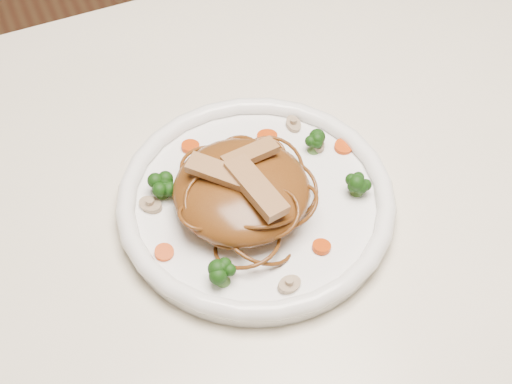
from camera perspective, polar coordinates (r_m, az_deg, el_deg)
name	(u,v)px	position (r m, az deg, el deg)	size (l,w,h in m)	color
table	(326,246)	(0.89, 5.25, -4.04)	(1.20, 0.80, 0.75)	white
plate	(256,205)	(0.79, 0.00, -1.00)	(0.28, 0.28, 0.02)	white
noodle_mound	(241,190)	(0.76, -1.09, 0.13)	(0.14, 0.14, 0.04)	brown
chicken_a	(250,154)	(0.75, -0.43, 2.84)	(0.06, 0.02, 0.01)	#AE8452
chicken_b	(219,172)	(0.74, -2.76, 1.50)	(0.07, 0.02, 0.01)	#AE8452
chicken_c	(256,188)	(0.72, 0.01, 0.32)	(0.08, 0.02, 0.01)	#AE8452
broccoli_0	(314,141)	(0.82, 4.38, 3.81)	(0.03, 0.03, 0.03)	#15470E
broccoli_1	(162,186)	(0.78, -7.08, 0.47)	(0.02, 0.02, 0.03)	#15470E
broccoli_2	(223,273)	(0.71, -2.50, -6.06)	(0.03, 0.03, 0.03)	#15470E
broccoli_3	(358,183)	(0.78, 7.64, 0.70)	(0.03, 0.03, 0.03)	#15470E
carrot_0	(267,137)	(0.84, 0.84, 4.16)	(0.02, 0.02, 0.01)	#BD3C06
carrot_1	(164,252)	(0.75, -6.88, -4.51)	(0.02, 0.02, 0.01)	#BD3C06
carrot_2	(344,147)	(0.83, 6.57, 3.39)	(0.02, 0.02, 0.01)	#BD3C06
carrot_3	(190,146)	(0.83, -4.93, 3.41)	(0.02, 0.02, 0.01)	#BD3C06
carrot_4	(322,247)	(0.75, 4.92, -4.09)	(0.02, 0.02, 0.01)	#BD3C06
mushroom_0	(289,285)	(0.72, 2.50, -6.93)	(0.02, 0.02, 0.01)	tan
mushroom_1	(317,145)	(0.83, 4.61, 3.56)	(0.02, 0.02, 0.01)	tan
mushroom_2	(151,205)	(0.78, -7.89, -0.96)	(0.03, 0.03, 0.01)	tan
mushroom_3	(293,124)	(0.85, 2.81, 5.08)	(0.02, 0.02, 0.01)	tan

